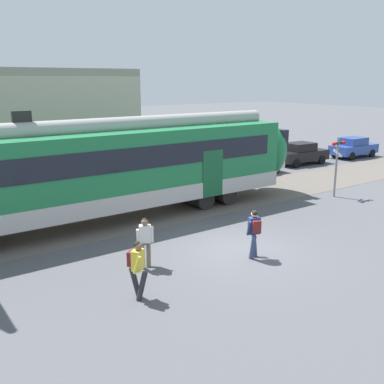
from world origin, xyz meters
The scene contains 8 objects.
ground_plane centered at (0.00, 0.00, 0.00)m, with size 160.00×160.00×0.00m, color #515156.
pedestrian_yellow centered at (-4.59, -1.07, 0.99)m, with size 0.51×0.71×1.67m.
pedestrian_white centered at (-3.36, 0.65, 0.99)m, with size 0.66×0.56×1.67m.
pedestrian_navy centered at (-0.03, -0.78, 0.99)m, with size 0.64×0.59×1.67m.
parked_car_white centered at (9.49, 9.49, 0.78)m, with size 4.07×1.89×1.54m.
parked_car_black centered at (14.56, 9.96, 0.78)m, with size 4.08×1.91×1.54m.
parked_car_blue centered at (20.13, 9.61, 0.78)m, with size 4.04×1.83×1.54m.
crossing_signal centered at (8.95, 2.81, 2.01)m, with size 0.96×0.22×3.00m.
Camera 1 is at (-9.91, -11.05, 5.82)m, focal length 42.00 mm.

